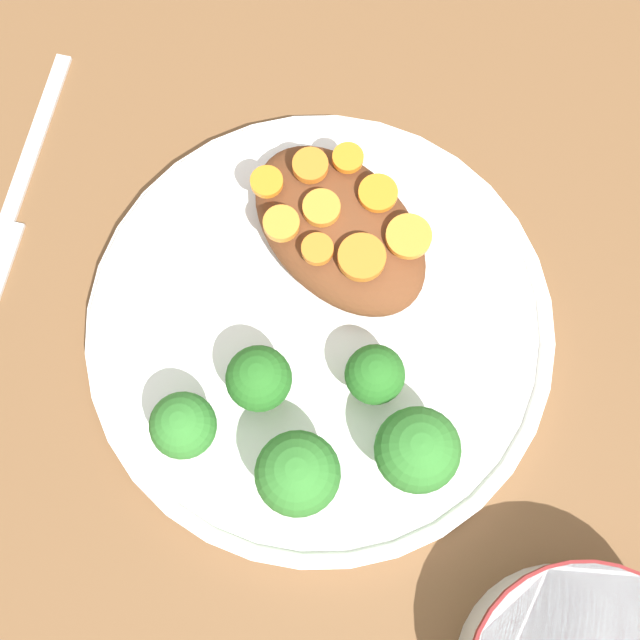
% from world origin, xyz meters
% --- Properties ---
extents(ground_plane, '(4.00, 4.00, 0.00)m').
position_xyz_m(ground_plane, '(0.00, 0.00, 0.00)').
color(ground_plane, brown).
extents(plate, '(0.28, 0.28, 0.02)m').
position_xyz_m(plate, '(0.00, 0.00, 0.01)').
color(plate, white).
rests_on(plate, ground_plane).
extents(stew_mound, '(0.12, 0.08, 0.04)m').
position_xyz_m(stew_mound, '(-0.03, 0.04, 0.03)').
color(stew_mound, brown).
rests_on(stew_mound, plate).
extents(broccoli_floret_0, '(0.05, 0.05, 0.06)m').
position_xyz_m(broccoli_floret_0, '(0.09, -0.01, 0.05)').
color(broccoli_floret_0, '#759E51').
rests_on(broccoli_floret_0, plate).
extents(broccoli_floret_1, '(0.03, 0.03, 0.05)m').
position_xyz_m(broccoli_floret_1, '(0.05, 0.00, 0.04)').
color(broccoli_floret_1, '#759E51').
rests_on(broccoli_floret_1, plate).
extents(broccoli_floret_2, '(0.04, 0.04, 0.05)m').
position_xyz_m(broccoli_floret_2, '(0.00, -0.10, 0.04)').
color(broccoli_floret_2, '#759E51').
rests_on(broccoli_floret_2, plate).
extents(broccoli_floret_3, '(0.04, 0.04, 0.05)m').
position_xyz_m(broccoli_floret_3, '(0.01, -0.05, 0.05)').
color(broccoli_floret_3, '#759E51').
rests_on(broccoli_floret_3, plate).
extents(broccoli_floret_4, '(0.05, 0.05, 0.06)m').
position_xyz_m(broccoli_floret_4, '(0.06, -0.07, 0.05)').
color(broccoli_floret_4, '#7FA85B').
rests_on(broccoli_floret_4, plate).
extents(carrot_slice_0, '(0.03, 0.03, 0.00)m').
position_xyz_m(carrot_slice_0, '(0.00, 0.07, 0.05)').
color(carrot_slice_0, orange).
rests_on(carrot_slice_0, stew_mound).
extents(carrot_slice_1, '(0.03, 0.03, 0.01)m').
position_xyz_m(carrot_slice_1, '(-0.01, 0.04, 0.05)').
color(carrot_slice_1, orange).
rests_on(carrot_slice_1, stew_mound).
extents(carrot_slice_2, '(0.02, 0.02, 0.00)m').
position_xyz_m(carrot_slice_2, '(-0.08, 0.03, 0.05)').
color(carrot_slice_2, orange).
rests_on(carrot_slice_2, stew_mound).
extents(carrot_slice_3, '(0.02, 0.02, 0.00)m').
position_xyz_m(carrot_slice_3, '(-0.06, 0.07, 0.05)').
color(carrot_slice_3, orange).
rests_on(carrot_slice_3, stew_mound).
extents(carrot_slice_4, '(0.02, 0.02, 0.00)m').
position_xyz_m(carrot_slice_4, '(-0.03, 0.07, 0.05)').
color(carrot_slice_4, orange).
rests_on(carrot_slice_4, stew_mound).
extents(carrot_slice_5, '(0.02, 0.02, 0.01)m').
position_xyz_m(carrot_slice_5, '(-0.05, 0.04, 0.05)').
color(carrot_slice_5, orange).
rests_on(carrot_slice_5, stew_mound).
extents(carrot_slice_6, '(0.02, 0.02, 0.01)m').
position_xyz_m(carrot_slice_6, '(-0.07, 0.05, 0.05)').
color(carrot_slice_6, orange).
rests_on(carrot_slice_6, stew_mound).
extents(carrot_slice_7, '(0.02, 0.02, 0.01)m').
position_xyz_m(carrot_slice_7, '(-0.03, 0.02, 0.05)').
color(carrot_slice_7, orange).
rests_on(carrot_slice_7, stew_mound).
extents(carrot_slice_8, '(0.02, 0.02, 0.01)m').
position_xyz_m(carrot_slice_8, '(-0.05, 0.02, 0.05)').
color(carrot_slice_8, orange).
rests_on(carrot_slice_8, stew_mound).
extents(fork, '(0.12, 0.15, 0.01)m').
position_xyz_m(fork, '(-0.19, -0.09, 0.00)').
color(fork, silver).
rests_on(fork, ground_plane).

